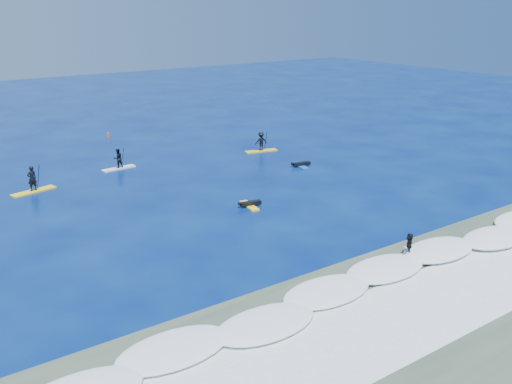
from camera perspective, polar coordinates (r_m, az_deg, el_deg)
ground at (r=35.68m, az=0.27°, el=-2.78°), size 160.00×160.00×0.00m
shallow_water at (r=26.68m, az=18.41°, el=-11.55°), size 90.00×13.00×0.01m
breaking_wave at (r=28.85m, az=12.03°, el=-8.60°), size 40.00×6.00×0.30m
whitewater at (r=27.18m, az=16.71°, el=-10.79°), size 34.00×5.00×0.02m
sup_paddler_left at (r=43.67m, az=-21.44°, el=0.87°), size 3.26×1.49×2.22m
sup_paddler_center at (r=47.70m, az=-13.62°, el=3.10°), size 2.79×0.89×1.93m
sup_paddler_right at (r=51.89m, az=0.51°, el=4.95°), size 3.08×1.41×2.10m
prone_paddler_near at (r=37.92m, az=-0.66°, el=-1.24°), size 1.66×2.15×0.44m
prone_paddler_far at (r=47.37m, az=4.47°, el=2.75°), size 1.75×2.28×0.46m
wave_surfer at (r=31.33m, az=15.07°, el=-5.15°), size 1.58×1.47×1.23m
marker_buoy at (r=59.67m, az=-14.57°, el=5.59°), size 0.24×0.24×0.58m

